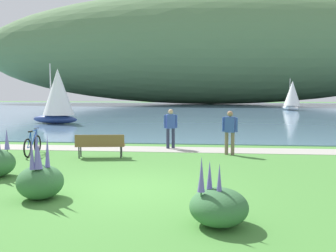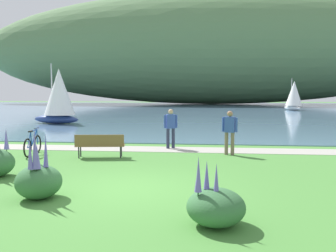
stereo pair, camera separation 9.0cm
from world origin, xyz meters
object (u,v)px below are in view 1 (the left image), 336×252
Objects in this scene: park_bench_near_camera at (100,144)px; bicycle_leaning_near_bench at (33,145)px; sailboat_mid_bay at (58,95)px; person_on_the_grass at (230,130)px; sailboat_toward_hillside at (292,95)px; person_at_shoreline at (171,126)px.

bicycle_leaning_near_bench reaches higher than park_bench_near_camera.
sailboat_mid_bay reaches higher than bicycle_leaning_near_bench.
sailboat_toward_hillside reaches higher than person_on_the_grass.
person_at_shoreline is (2.39, 2.49, 0.46)m from park_bench_near_camera.
bicycle_leaning_near_bench is 7.64m from person_on_the_grass.
person_at_shoreline is 0.38× the size of sailboat_toward_hillside.
sailboat_mid_bay is (-12.29, 12.74, 1.26)m from person_on_the_grass.
park_bench_near_camera is 2.77m from bicycle_leaning_near_bench.
sailboat_mid_bay reaches higher than park_bench_near_camera.
park_bench_near_camera is 3.48m from person_at_shoreline.
sailboat_toward_hillside is (23.77, 25.41, -0.06)m from sailboat_mid_bay.
person_on_the_grass is 39.87m from sailboat_toward_hillside.
person_at_shoreline is 1.00× the size of person_on_the_grass.
person_on_the_grass is (2.43, -1.34, 0.00)m from person_at_shoreline.
park_bench_near_camera is 1.08× the size of person_on_the_grass.
bicycle_leaning_near_bench is 14.52m from sailboat_mid_bay.
park_bench_near_camera is at bearing -112.52° from sailboat_toward_hillside.
person_at_shoreline is 15.13m from sailboat_mid_bay.
sailboat_toward_hillside is at bearing 67.48° from park_bench_near_camera.
park_bench_near_camera is at bearing -5.94° from bicycle_leaning_near_bench.
sailboat_mid_bay is at bearing 118.29° from park_bench_near_camera.
park_bench_near_camera is 4.97m from person_on_the_grass.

